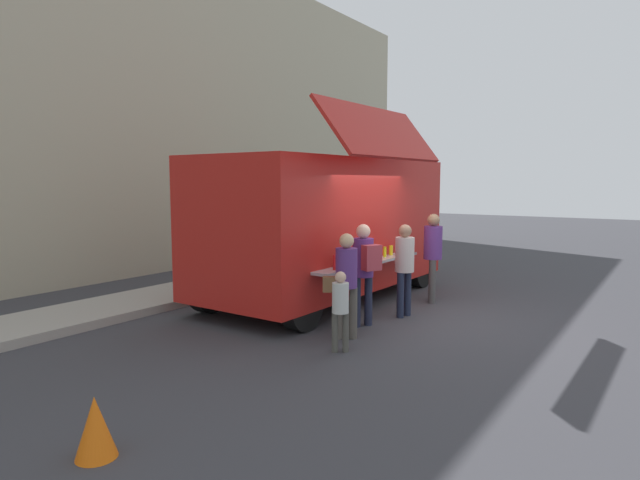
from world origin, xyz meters
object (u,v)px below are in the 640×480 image
object	(u,v)px
customer_mid_with_backpack	(364,264)
customer_front_ordering	(405,262)
customer_rear_waiting	(345,277)
food_truck_main	(327,223)
child_near_queue	(340,304)
traffic_cone_orange	(95,427)
customer_extra_browsing	(433,250)
trash_bin	(343,248)

from	to	relation	value
customer_mid_with_backpack	customer_front_ordering	bearing A→B (deg)	-75.55
customer_rear_waiting	customer_mid_with_backpack	bearing A→B (deg)	-26.21
food_truck_main	customer_rear_waiting	size ratio (longest dim) A/B	3.64
customer_front_ordering	customer_mid_with_backpack	xyz separation A→B (m)	(-0.98, 0.26, 0.06)
child_near_queue	customer_rear_waiting	bearing A→B (deg)	-11.36
traffic_cone_orange	customer_rear_waiting	xyz separation A→B (m)	(4.26, 0.07, 0.68)
customer_front_ordering	customer_rear_waiting	world-z (taller)	customer_front_ordering
customer_front_ordering	customer_rear_waiting	bearing A→B (deg)	94.62
customer_extra_browsing	child_near_queue	bearing A→B (deg)	69.30
traffic_cone_orange	customer_extra_browsing	world-z (taller)	customer_extra_browsing
trash_bin	customer_extra_browsing	distance (m)	5.53
customer_rear_waiting	child_near_queue	bearing A→B (deg)	171.48
food_truck_main	customer_rear_waiting	distance (m)	2.93
food_truck_main	customer_mid_with_backpack	world-z (taller)	food_truck_main
trash_bin	customer_rear_waiting	xyz separation A→B (m)	(-6.61, -4.13, 0.53)
customer_extra_browsing	customer_mid_with_backpack	bearing A→B (deg)	61.39
trash_bin	traffic_cone_orange	bearing A→B (deg)	-158.91
customer_extra_browsing	customer_rear_waiting	bearing A→B (deg)	64.56
food_truck_main	customer_extra_browsing	world-z (taller)	food_truck_main
food_truck_main	traffic_cone_orange	world-z (taller)	food_truck_main
customer_front_ordering	customer_mid_with_backpack	world-z (taller)	customer_mid_with_backpack
trash_bin	customer_extra_browsing	bearing A→B (deg)	-129.45
trash_bin	customer_front_ordering	distance (m)	6.51
trash_bin	customer_front_ordering	xyz separation A→B (m)	(-4.87, -4.28, 0.55)
customer_rear_waiting	child_near_queue	world-z (taller)	customer_rear_waiting
traffic_cone_orange	trash_bin	size ratio (longest dim) A/B	0.64
food_truck_main	customer_front_ordering	world-z (taller)	food_truck_main
traffic_cone_orange	customer_mid_with_backpack	size ratio (longest dim) A/B	0.32
food_truck_main	customer_front_ordering	xyz separation A→B (m)	(-0.49, -1.96, -0.57)
customer_rear_waiting	child_near_queue	distance (m)	0.72
customer_front_ordering	food_truck_main	bearing A→B (deg)	-4.20
customer_front_ordering	customer_mid_with_backpack	bearing A→B (deg)	84.92
customer_mid_with_backpack	child_near_queue	distance (m)	1.45
customer_mid_with_backpack	customer_extra_browsing	xyz separation A→B (m)	(2.36, -0.22, 0.01)
customer_mid_with_backpack	child_near_queue	bearing A→B (deg)	135.29
traffic_cone_orange	customer_front_ordering	size ratio (longest dim) A/B	0.33
customer_extra_browsing	trash_bin	bearing A→B (deg)	-62.71
customer_rear_waiting	customer_extra_browsing	size ratio (longest dim) A/B	0.92
child_near_queue	customer_mid_with_backpack	bearing A→B (deg)	-20.84
trash_bin	customer_mid_with_backpack	distance (m)	7.13
customer_mid_with_backpack	customer_rear_waiting	distance (m)	0.77
traffic_cone_orange	customer_mid_with_backpack	world-z (taller)	customer_mid_with_backpack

